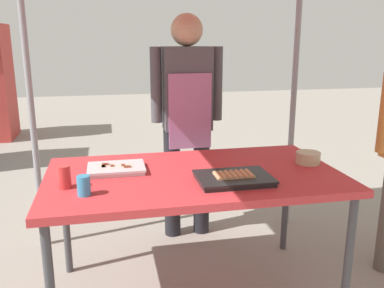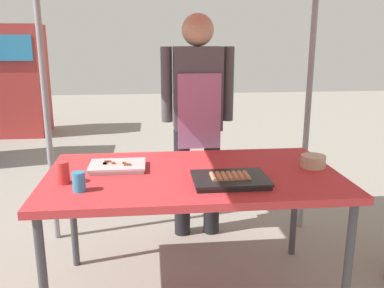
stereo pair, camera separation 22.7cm
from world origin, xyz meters
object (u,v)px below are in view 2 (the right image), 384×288
Objects in this scene: tray_grilled_sausages at (230,179)px; condiment_bowl at (313,161)px; tray_meat_skewers at (117,166)px; vendor_woman at (198,109)px; neighbor_stall_left at (18,81)px; drink_cup_near_edge at (63,173)px; stall_table at (193,182)px; drink_cup_by_wok at (79,182)px.

condiment_bowl reaches higher than tray_grilled_sausages.
tray_meat_skewers is 0.88m from vendor_woman.
drink_cup_near_edge is at bearing -71.04° from neighbor_stall_left.
tray_meat_skewers is (-0.59, 0.29, -0.00)m from tray_grilled_sausages.
tray_meat_skewers is 2.73× the size of drink_cup_near_edge.
drink_cup_by_wok reaches higher than stall_table.
tray_meat_skewers is at bearing 51.30° from vendor_woman.
tray_meat_skewers reaches higher than stall_table.
drink_cup_near_edge is at bearing 174.62° from tray_grilled_sausages.
drink_cup_by_wok is (-0.58, -0.22, 0.10)m from stall_table.
stall_table is at bearing -177.40° from condiment_bowl.
condiment_bowl is 1.47× the size of drink_cup_by_wok.
vendor_woman reaches higher than condiment_bowl.
tray_meat_skewers is at bearing 165.63° from stall_table.
drink_cup_by_wok is at bearing -168.68° from condiment_bowl.
condiment_bowl is at bearing -56.35° from neighbor_stall_left.
tray_meat_skewers is 4.68m from neighbor_stall_left.
drink_cup_by_wok is (0.10, -0.12, -0.01)m from drink_cup_near_edge.
drink_cup_near_edge reaches higher than tray_meat_skewers.
tray_grilled_sausages is (0.17, -0.18, 0.07)m from stall_table.
drink_cup_by_wok is at bearing -176.91° from tray_grilled_sausages.
tray_grilled_sausages is 0.85m from drink_cup_near_edge.
condiment_bowl is (1.11, -0.08, 0.02)m from tray_meat_skewers.
neighbor_stall_left is at bearing 116.74° from stall_table.
neighbor_stall_left is (-1.81, 4.31, 0.07)m from tray_meat_skewers.
stall_table is 11.34× the size of condiment_bowl.
stall_table is at bearing -63.26° from neighbor_stall_left.
neighbor_stall_left reaches higher than stall_table.
tray_grilled_sausages is 4.00× the size of drink_cup_by_wok.
drink_cup_by_wok is 0.06× the size of vendor_woman.
tray_meat_skewers is 0.19× the size of vendor_woman.
vendor_woman is at bearing 128.10° from condiment_bowl.
vendor_woman is (0.69, 0.99, 0.17)m from drink_cup_by_wok.
tray_meat_skewers is (-0.42, 0.11, 0.07)m from stall_table.
drink_cup_near_edge is 0.07× the size of neighbor_stall_left.
stall_table is 16.72× the size of drink_cup_by_wok.
neighbor_stall_left is (-2.23, 4.42, 0.14)m from stall_table.
stall_table is 4.95m from neighbor_stall_left.
tray_grilled_sausages is 0.98m from vendor_woman.
drink_cup_near_edge is at bearing 47.97° from vendor_woman.
tray_grilled_sausages is 5.19m from neighbor_stall_left.
neighbor_stall_left is at bearing 109.58° from drink_cup_by_wok.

